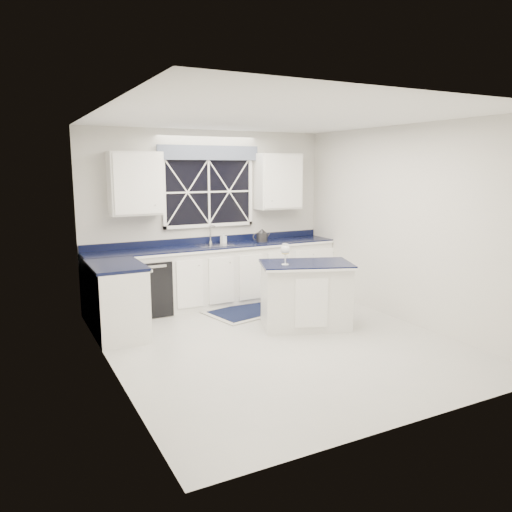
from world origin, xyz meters
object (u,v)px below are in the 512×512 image
soap_bottle (223,238)px  dishwasher (147,286)px  faucet (211,234)px  kettle (262,236)px  wine_glass (285,250)px  island (306,295)px

soap_bottle → dishwasher: bearing=-173.7°
dishwasher → faucet: faucet is taller
kettle → wine_glass: size_ratio=1.09×
dishwasher → wine_glass: bearing=-48.7°
island → dishwasher: bearing=157.5°
dishwasher → island: (1.72, -1.60, 0.03)m
island → faucet: bearing=129.6°
wine_glass → faucet: bearing=99.6°
dishwasher → kettle: (1.91, -0.00, 0.63)m
dishwasher → kettle: kettle is taller
kettle → wine_glass: wine_glass is taller
faucet → kettle: bearing=-13.6°
island → soap_bottle: (-0.43, 1.74, 0.58)m
dishwasher → faucet: bearing=10.0°
wine_glass → soap_bottle: 1.74m
island → soap_bottle: size_ratio=8.16×
faucet → kettle: faucet is taller
kettle → soap_bottle: bearing=176.4°
dishwasher → island: bearing=-42.9°
faucet → dishwasher: bearing=-170.0°
dishwasher → island: 2.35m
wine_glass → soap_bottle: wine_glass is taller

